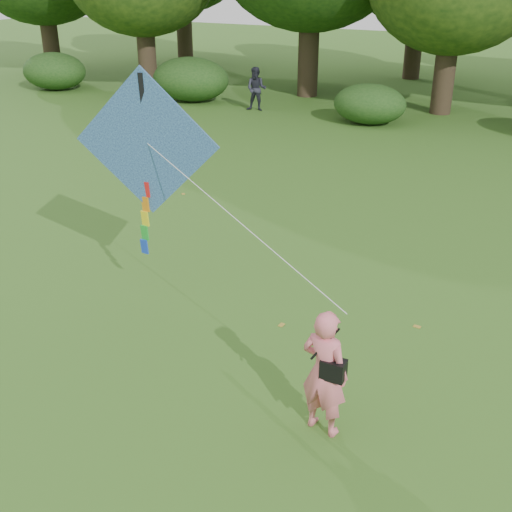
% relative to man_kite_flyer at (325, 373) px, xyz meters
% --- Properties ---
extents(ground, '(100.00, 100.00, 0.00)m').
position_rel_man_kite_flyer_xyz_m(ground, '(-0.48, -0.54, -0.86)').
color(ground, '#265114').
rests_on(ground, ground).
extents(man_kite_flyer, '(0.69, 0.52, 1.73)m').
position_rel_man_kite_flyer_xyz_m(man_kite_flyer, '(0.00, 0.00, 0.00)').
color(man_kite_flyer, '#EC6F7B').
rests_on(man_kite_flyer, ground).
extents(bystander_left, '(0.93, 0.79, 1.68)m').
position_rel_man_kite_flyer_xyz_m(bystander_left, '(-9.15, 16.74, -0.02)').
color(bystander_left, '#262633').
rests_on(bystander_left, ground).
extents(crossbody_bag, '(0.43, 0.20, 0.70)m').
position_rel_man_kite_flyer_xyz_m(crossbody_bag, '(0.12, -0.03, 0.11)').
color(crossbody_bag, black).
rests_on(crossbody_bag, ground).
extents(flying_kite, '(5.14, 2.12, 3.14)m').
position_rel_man_kite_flyer_xyz_m(flying_kite, '(-3.72, 1.79, 1.98)').
color(flying_kite, '#225B95').
rests_on(flying_kite, ground).
extents(shrub_band, '(39.15, 3.22, 1.88)m').
position_rel_man_kite_flyer_xyz_m(shrub_band, '(-1.21, 17.06, -0.01)').
color(shrub_band, '#264919').
rests_on(shrub_band, ground).
extents(fallen_leaves, '(11.88, 11.03, 0.01)m').
position_rel_man_kite_flyer_xyz_m(fallen_leaves, '(0.73, 0.85, -0.86)').
color(fallen_leaves, olive).
rests_on(fallen_leaves, ground).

